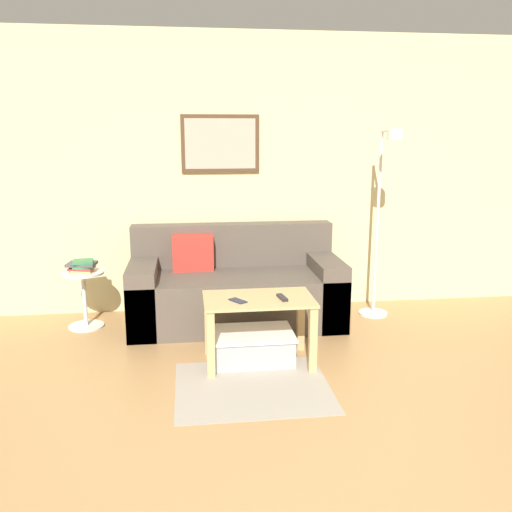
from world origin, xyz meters
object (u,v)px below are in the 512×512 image
Objects in this scene: book_stack at (82,266)px; remote_control at (282,297)px; floor_lamp at (383,218)px; coffee_table at (258,313)px; cell_phone at (238,301)px; couch at (235,289)px; storage_bin at (252,346)px; side_table at (84,294)px.

book_stack is 1.70× the size of remote_control.
coffee_table is at bearing -145.96° from floor_lamp.
floor_lamp is 1.68m from cell_phone.
floor_lamp reaches higher than couch.
book_stack is at bearing 138.59° from remote_control.
cell_phone is (1.24, -1.01, -0.05)m from book_stack.
couch is 1.09× the size of floor_lamp.
side_table is (-1.36, 0.89, 0.19)m from storage_bin.
side_table is 3.30× the size of remote_control.
couch is at bearing 175.76° from floor_lamp.
storage_bin is at bearing -86.69° from couch.
book_stack reaches higher than storage_bin.
floor_lamp is (1.30, -0.10, 0.63)m from couch.
coffee_table is at bearing -34.18° from book_stack.
remote_control reaches higher than coffee_table.
cell_phone is at bearing -93.84° from couch.
couch reaches higher than book_stack.
floor_lamp is 11.27× the size of remote_control.
coffee_table is at bearing 155.31° from remote_control.
couch is 3.03× the size of storage_bin.
coffee_table is 0.27m from storage_bin.
couch is 3.71× the size of side_table.
cell_phone is (1.24, -1.00, 0.20)m from side_table.
side_table is at bearing 177.44° from floor_lamp.
remote_control is at bearing -23.76° from storage_bin.
remote_control is 1.07× the size of cell_phone.
storage_bin is at bearing 8.73° from cell_phone.
storage_bin is 2.38× the size of book_stack.
couch is at bearing 52.23° from cell_phone.
cell_phone is at bearing -39.20° from book_stack.
storage_bin is 1.68m from floor_lamp.
storage_bin is (0.05, -0.87, -0.19)m from couch.
side_table is 1.85m from remote_control.
side_table is 1.94× the size of book_stack.
storage_bin is 0.42m from cell_phone.
book_stack reaches higher than side_table.
side_table is 0.25m from book_stack.
book_stack is (-1.40, 0.95, 0.17)m from coffee_table.
storage_bin is at bearing -33.26° from side_table.
floor_lamp is 12.08× the size of cell_phone.
floor_lamp is 2.64m from book_stack.
cell_phone is (-1.36, -0.88, -0.43)m from floor_lamp.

